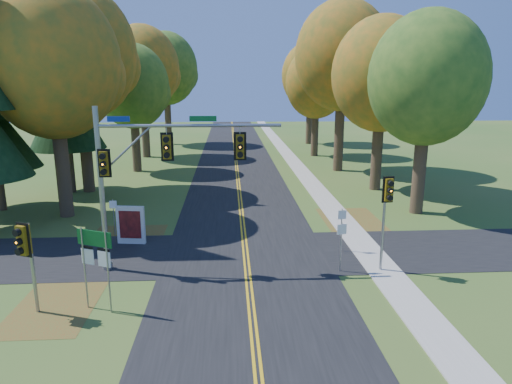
{
  "coord_description": "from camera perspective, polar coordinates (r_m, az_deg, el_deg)",
  "views": [
    {
      "loc": [
        -0.77,
        -19.52,
        8.38
      ],
      "look_at": [
        0.52,
        1.88,
        3.2
      ],
      "focal_mm": 32.0,
      "sensor_mm": 36.0,
      "label": 1
    }
  ],
  "objects": [
    {
      "name": "tree_e_d",
      "position": [
        53.35,
        7.6,
        13.32
      ],
      "size": [
        7.0,
        7.0,
        12.32
      ],
      "color": "#38281C",
      "rests_on": "ground"
    },
    {
      "name": "tree_w_e",
      "position": [
        64.15,
        -11.13,
        14.85
      ],
      "size": [
        8.4,
        8.4,
        14.97
      ],
      "color": "#38281C",
      "rests_on": "ground"
    },
    {
      "name": "leaf_patch_w_near",
      "position": [
        25.62,
        -16.26,
        -6.06
      ],
      "size": [
        4.0,
        6.0,
        0.0
      ],
      "primitive_type": "cube",
      "color": "brown",
      "rests_on": "ground"
    },
    {
      "name": "tree_w_a",
      "position": [
        30.72,
        -23.96,
        14.52
      ],
      "size": [
        8.0,
        8.0,
        14.15
      ],
      "color": "#38281C",
      "rests_on": "ground"
    },
    {
      "name": "reg_sign_e_south",
      "position": [
        20.83,
        10.62,
        -5.68
      ],
      "size": [
        0.44,
        0.11,
        2.33
      ],
      "rotation": [
        0.0,
        0.0,
        0.18
      ],
      "color": "gray",
      "rests_on": "ground"
    },
    {
      "name": "traffic_mast",
      "position": [
        20.52,
        -13.58,
        3.03
      ],
      "size": [
        8.16,
        0.73,
        7.4
      ],
      "rotation": [
        0.0,
        0.0,
        -0.01
      ],
      "color": "gray",
      "rests_on": "ground"
    },
    {
      "name": "tree_e_b",
      "position": [
        37.02,
        15.51,
        13.91
      ],
      "size": [
        7.6,
        7.6,
        13.33
      ],
      "color": "#38281C",
      "rests_on": "ground"
    },
    {
      "name": "sidewalk_east",
      "position": [
        22.35,
        15.19,
        -8.86
      ],
      "size": [
        1.6,
        160.0,
        0.06
      ],
      "primitive_type": "cube",
      "color": "#9E998E",
      "rests_on": "ground"
    },
    {
      "name": "leaf_patch_w_far",
      "position": [
        19.71,
        -23.65,
        -12.79
      ],
      "size": [
        3.0,
        5.0,
        0.0
      ],
      "primitive_type": "cube",
      "color": "brown",
      "rests_on": "ground"
    },
    {
      "name": "reg_sign_e_north",
      "position": [
        23.27,
        10.66,
        -3.75
      ],
      "size": [
        0.43,
        0.1,
        2.25
      ],
      "rotation": [
        0.0,
        0.0,
        0.16
      ],
      "color": "gray",
      "rests_on": "ground"
    },
    {
      "name": "ground",
      "position": [
        21.26,
        -1.1,
        -9.63
      ],
      "size": [
        160.0,
        160.0,
        0.0
      ],
      "primitive_type": "plane",
      "color": "#315A1F",
      "rests_on": "ground"
    },
    {
      "name": "tree_w_b",
      "position": [
        37.5,
        -21.26,
        15.74
      ],
      "size": [
        8.6,
        8.6,
        15.38
      ],
      "color": "#38281C",
      "rests_on": "ground"
    },
    {
      "name": "east_signal_pole",
      "position": [
        20.65,
        16.05,
        -1.01
      ],
      "size": [
        0.51,
        0.59,
        4.44
      ],
      "rotation": [
        0.0,
        0.0,
        0.11
      ],
      "color": "gray",
      "rests_on": "ground"
    },
    {
      "name": "road_main",
      "position": [
        21.25,
        -1.1,
        -9.61
      ],
      "size": [
        8.0,
        160.0,
        0.02
      ],
      "primitive_type": "cube",
      "color": "black",
      "rests_on": "ground"
    },
    {
      "name": "pine_c",
      "position": [
        37.59,
        -23.22,
        14.53
      ],
      "size": [
        5.6,
        5.6,
        20.56
      ],
      "color": "#38281C",
      "rests_on": "ground"
    },
    {
      "name": "centerline_left",
      "position": [
        21.25,
        -1.38,
        -9.58
      ],
      "size": [
        0.1,
        160.0,
        0.01
      ],
      "primitive_type": "cube",
      "color": "gold",
      "rests_on": "road_main"
    },
    {
      "name": "tree_e_e",
      "position": [
        64.1,
        6.86,
        14.22
      ],
      "size": [
        7.8,
        7.8,
        13.74
      ],
      "color": "#38281C",
      "rests_on": "ground"
    },
    {
      "name": "tree_e_c",
      "position": [
        44.56,
        10.82,
        16.29
      ],
      "size": [
        8.8,
        8.8,
        15.79
      ],
      "color": "#38281C",
      "rests_on": "ground"
    },
    {
      "name": "tree_e_a",
      "position": [
        30.87,
        20.66,
        13.02
      ],
      "size": [
        7.2,
        7.2,
        12.73
      ],
      "color": "#38281C",
      "rests_on": "ground"
    },
    {
      "name": "road_cross",
      "position": [
        23.11,
        -1.31,
        -7.66
      ],
      "size": [
        60.0,
        6.0,
        0.02
      ],
      "primitive_type": "cube",
      "color": "black",
      "rests_on": "ground"
    },
    {
      "name": "reg_sign_w",
      "position": [
        26.5,
        -17.39,
        -2.27
      ],
      "size": [
        0.4,
        0.08,
        2.08
      ],
      "rotation": [
        0.0,
        0.0,
        0.11
      ],
      "color": "gray",
      "rests_on": "ground"
    },
    {
      "name": "info_kiosk",
      "position": [
        25.0,
        -15.38,
        -4.02
      ],
      "size": [
        1.5,
        0.41,
        2.06
      ],
      "rotation": [
        0.0,
        0.0,
        -0.14
      ],
      "color": "silver",
      "rests_on": "ground"
    },
    {
      "name": "tree_w_c",
      "position": [
        44.86,
        -15.09,
        12.57
      ],
      "size": [
        6.8,
        6.8,
        11.91
      ],
      "color": "#38281C",
      "rests_on": "ground"
    },
    {
      "name": "route_sign_cluster",
      "position": [
        17.87,
        -19.45,
        -7.25
      ],
      "size": [
        1.39,
        0.65,
        3.21
      ],
      "rotation": [
        0.0,
        0.0,
        -0.42
      ],
      "color": "gray",
      "rests_on": "ground"
    },
    {
      "name": "ped_signal_pole",
      "position": [
        18.34,
        -26.91,
        -6.15
      ],
      "size": [
        0.53,
        0.64,
        3.56
      ],
      "rotation": [
        0.0,
        0.0,
        -0.41
      ],
      "color": "gray",
      "rests_on": "ground"
    },
    {
      "name": "tree_w_d",
      "position": [
        53.55,
        -13.98,
        14.7
      ],
      "size": [
        8.2,
        8.2,
        14.56
      ],
      "color": "#38281C",
      "rests_on": "ground"
    },
    {
      "name": "leaf_patch_e",
      "position": [
        27.91,
        12.5,
        -4.21
      ],
      "size": [
        3.5,
        8.0,
        0.0
      ],
      "primitive_type": "cube",
      "color": "brown",
      "rests_on": "ground"
    },
    {
      "name": "centerline_right",
      "position": [
        21.25,
        -0.83,
        -9.57
      ],
      "size": [
        0.1,
        160.0,
        0.01
      ],
      "primitive_type": "cube",
      "color": "gold",
      "rests_on": "road_main"
    }
  ]
}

